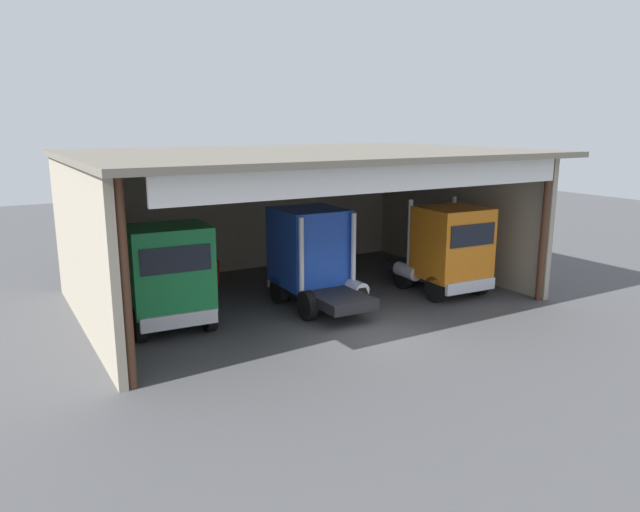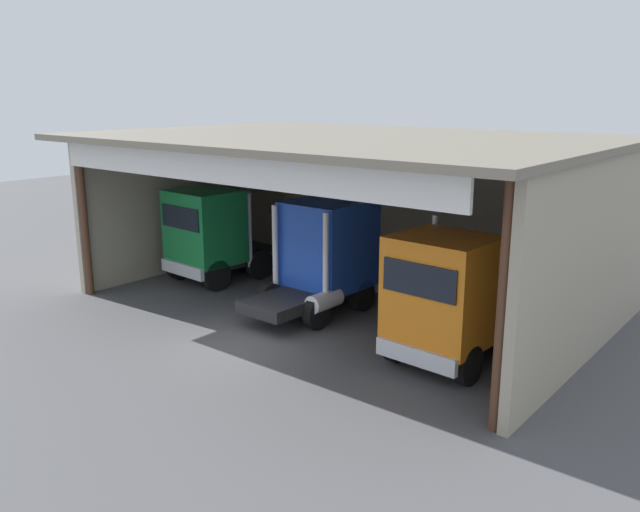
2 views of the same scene
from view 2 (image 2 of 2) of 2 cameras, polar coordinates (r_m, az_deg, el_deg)
The scene contains 7 objects.
ground_plane at distance 18.49m, azimuth -7.26°, elevation -7.86°, with size 80.00×80.00×0.00m, color #4C4C4F.
workshop_shed at distance 21.99m, azimuth 4.04°, elevation 6.41°, with size 16.26×11.63×5.61m.
truck_green_center_bay at distance 24.44m, azimuth -9.60°, elevation 1.93°, with size 2.72×4.47×3.47m.
truck_blue_right_bay at distance 20.80m, azimuth 0.38°, elevation 0.18°, with size 2.52×4.74×3.56m.
truck_orange_yard_outside at distance 16.89m, azimuth 11.09°, elevation -3.62°, with size 2.62×4.46×3.69m.
oil_drum at distance 23.74m, azimuth 14.78°, elevation -2.15°, with size 0.58×0.58×0.86m, color #194CB2.
tool_cart at distance 26.13m, azimuth 2.55°, elevation -0.05°, with size 0.90×0.60×1.00m, color red.
Camera 2 is at (12.53, -11.73, 6.87)m, focal length 36.43 mm.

